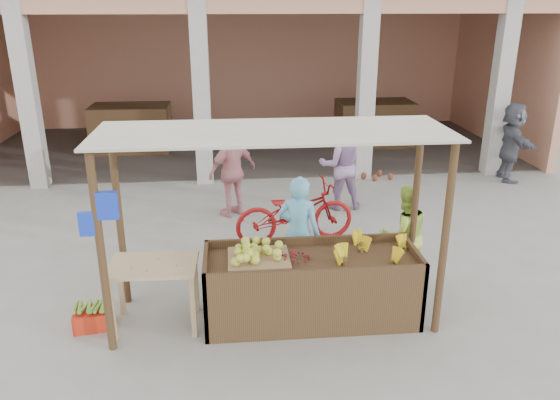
{
  "coord_description": "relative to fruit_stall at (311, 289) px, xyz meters",
  "views": [
    {
      "loc": [
        -0.44,
        -5.89,
        3.75
      ],
      "look_at": [
        0.23,
        1.2,
        1.14
      ],
      "focal_mm": 35.0,
      "sensor_mm": 36.0,
      "label": 1
    }
  ],
  "objects": [
    {
      "name": "fruit_stall",
      "position": [
        0.0,
        0.0,
        0.0
      ],
      "size": [
        2.6,
        0.95,
        0.8
      ],
      "primitive_type": "cube",
      "color": "#4C351E",
      "rests_on": "ground"
    },
    {
      "name": "banana_heap",
      "position": [
        0.77,
        0.02,
        0.49
      ],
      "size": [
        0.97,
        0.53,
        0.18
      ],
      "primitive_type": null,
      "color": "gold",
      "rests_on": "fruit_stall"
    },
    {
      "name": "berry_heap",
      "position": [
        -0.25,
        0.0,
        0.47
      ],
      "size": [
        0.46,
        0.38,
        0.15
      ],
      "primitive_type": "ellipsoid",
      "color": "maroon",
      "rests_on": "fruit_stall"
    },
    {
      "name": "plantain_bundle",
      "position": [
        -2.66,
        0.02,
        -0.13
      ],
      "size": [
        0.36,
        0.25,
        0.07
      ],
      "primitive_type": null,
      "color": "olive",
      "rests_on": "red_crate"
    },
    {
      "name": "side_table",
      "position": [
        -1.89,
        0.0,
        0.29
      ],
      "size": [
        1.05,
        0.71,
        0.83
      ],
      "rotation": [
        0.0,
        0.0,
        -0.03
      ],
      "color": "tan",
      "rests_on": "ground"
    },
    {
      "name": "red_crate",
      "position": [
        -2.66,
        0.02,
        -0.28
      ],
      "size": [
        0.49,
        0.39,
        0.23
      ],
      "primitive_type": "cube",
      "rotation": [
        0.0,
        0.0,
        0.14
      ],
      "color": "red",
      "rests_on": "ground"
    },
    {
      "name": "melon_tray",
      "position": [
        -0.64,
        0.01,
        0.49
      ],
      "size": [
        0.74,
        0.64,
        0.2
      ],
      "color": "#94704C",
      "rests_on": "fruit_stall"
    },
    {
      "name": "produce_sacks",
      "position": [
        2.3,
        5.44,
        -0.08
      ],
      "size": [
        1.04,
        0.78,
        0.63
      ],
      "color": "maroon",
      "rests_on": "ground"
    },
    {
      "name": "vendor_green",
      "position": [
        1.41,
        0.81,
        0.35
      ],
      "size": [
        0.77,
        0.5,
        1.51
      ],
      "primitive_type": "imported",
      "rotation": [
        0.0,
        0.0,
        3.26
      ],
      "color": "#ADD146",
      "rests_on": "ground"
    },
    {
      "name": "motorcycle",
      "position": [
        0.08,
        2.3,
        0.14
      ],
      "size": [
        1.02,
        2.14,
        1.07
      ],
      "primitive_type": "imported",
      "rotation": [
        0.0,
        0.0,
        1.72
      ],
      "color": "maroon",
      "rests_on": "ground"
    },
    {
      "name": "shopper_f",
      "position": [
        1.11,
        3.79,
        0.53
      ],
      "size": [
        0.92,
        0.54,
        1.86
      ],
      "primitive_type": "imported",
      "rotation": [
        0.0,
        0.0,
        3.16
      ],
      "color": "#93739E",
      "rests_on": "ground"
    },
    {
      "name": "vendor_blue",
      "position": [
        -0.05,
        0.8,
        0.46
      ],
      "size": [
        0.78,
        0.69,
        1.71
      ],
      "primitive_type": "imported",
      "rotation": [
        0.0,
        0.0,
        2.73
      ],
      "color": "#6BC7F0",
      "rests_on": "ground"
    },
    {
      "name": "market_building",
      "position": [
        -0.45,
        8.93,
        2.3
      ],
      "size": [
        14.4,
        6.4,
        4.2
      ],
      "color": "tan",
      "rests_on": "ground"
    },
    {
      "name": "shopper_b",
      "position": [
        -0.91,
        3.6,
        0.5
      ],
      "size": [
        1.19,
        1.07,
        1.8
      ],
      "primitive_type": "imported",
      "rotation": [
        0.0,
        0.0,
        3.76
      ],
      "color": "#C97D84",
      "rests_on": "ground"
    },
    {
      "name": "ground",
      "position": [
        -0.5,
        0.0,
        -0.4
      ],
      "size": [
        60.0,
        60.0,
        0.0
      ],
      "primitive_type": "plane",
      "color": "gray",
      "rests_on": "ground"
    },
    {
      "name": "papaya_pile",
      "position": [
        -1.89,
        0.0,
        0.53
      ],
      "size": [
        0.66,
        0.38,
        0.19
      ],
      "primitive_type": null,
      "color": "#548E2E",
      "rests_on": "side_table"
    },
    {
      "name": "shopper_d",
      "position": [
        5.16,
        5.14,
        0.51
      ],
      "size": [
        0.95,
        1.77,
        1.82
      ],
      "primitive_type": "imported",
      "rotation": [
        0.0,
        0.0,
        1.41
      ],
      "color": "#50525D",
      "rests_on": "ground"
    },
    {
      "name": "stall_awning",
      "position": [
        -0.51,
        0.06,
        1.58
      ],
      "size": [
        4.09,
        1.35,
        2.39
      ],
      "color": "#4C351E",
      "rests_on": "ground"
    }
  ]
}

